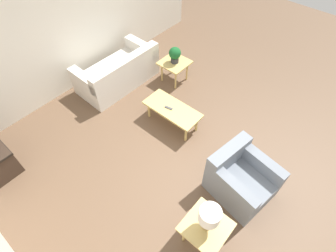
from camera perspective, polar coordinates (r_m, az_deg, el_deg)
The scene contains 10 objects.
ground_plane at distance 4.92m, azimuth 3.63°, elevation -4.94°, with size 14.00×14.00×0.00m, color brown.
wall_right at distance 5.86m, azimuth -21.32°, elevation 19.71°, with size 0.12×7.20×2.70m.
sofa at distance 6.07m, azimuth -10.70°, elevation 11.30°, with size 0.95×1.80×0.80m.
armchair at distance 4.36m, azimuth 15.39°, elevation -10.93°, with size 1.03×0.95×0.83m.
coffee_table at distance 5.03m, azimuth 0.93°, elevation 3.48°, with size 1.13×0.51×0.42m.
side_table_plant at distance 5.98m, azimuth 1.45°, elevation 13.24°, with size 0.59×0.59×0.50m.
side_table_lamp at distance 3.82m, azimuth 8.22°, elevation -21.10°, with size 0.59×0.59×0.50m.
potted_plant at distance 5.83m, azimuth 1.51°, elevation 15.36°, with size 0.26×0.26×0.36m.
table_lamp at distance 3.45m, azimuth 8.99°, elevation -18.94°, with size 0.28×0.28×0.49m.
remote_control at distance 4.99m, azimuth 0.13°, elevation 3.99°, with size 0.16×0.07×0.02m.
Camera 1 is at (-1.60, 2.33, 4.03)m, focal length 28.00 mm.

